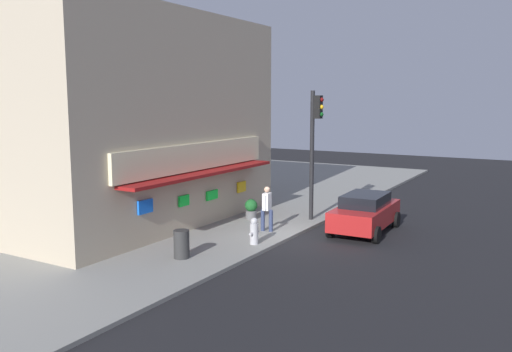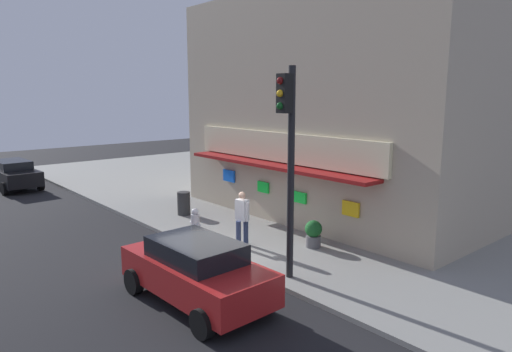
{
  "view_description": "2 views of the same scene",
  "coord_description": "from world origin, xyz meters",
  "px_view_note": "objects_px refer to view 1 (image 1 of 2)",
  "views": [
    {
      "loc": [
        -17.84,
        -8.75,
        5.2
      ],
      "look_at": [
        1.15,
        2.38,
        2.06
      ],
      "focal_mm": 37.66,
      "sensor_mm": 36.0,
      "label": 1
    },
    {
      "loc": [
        10.91,
        -7.57,
        4.89
      ],
      "look_at": [
        -0.18,
        1.88,
        2.28
      ],
      "focal_mm": 32.31,
      "sensor_mm": 36.0,
      "label": 2
    }
  ],
  "objects_px": {
    "trash_can": "(182,244)",
    "pedestrian": "(267,207)",
    "traffic_light": "(314,138)",
    "potted_plant_by_doorway": "(251,209)",
    "parked_car_red": "(365,212)",
    "fire_hydrant": "(254,231)"
  },
  "relations": [
    {
      "from": "trash_can",
      "to": "pedestrian",
      "type": "bearing_deg",
      "value": -7.96
    },
    {
      "from": "trash_can",
      "to": "parked_car_red",
      "type": "height_order",
      "value": "parked_car_red"
    },
    {
      "from": "potted_plant_by_doorway",
      "to": "parked_car_red",
      "type": "height_order",
      "value": "parked_car_red"
    },
    {
      "from": "potted_plant_by_doorway",
      "to": "parked_car_red",
      "type": "bearing_deg",
      "value": -81.73
    },
    {
      "from": "potted_plant_by_doorway",
      "to": "parked_car_red",
      "type": "distance_m",
      "value": 4.87
    },
    {
      "from": "fire_hydrant",
      "to": "pedestrian",
      "type": "bearing_deg",
      "value": 15.9
    },
    {
      "from": "traffic_light",
      "to": "trash_can",
      "type": "xyz_separation_m",
      "value": [
        -7.28,
        1.35,
        -3.02
      ]
    },
    {
      "from": "traffic_light",
      "to": "parked_car_red",
      "type": "relative_size",
      "value": 1.31
    },
    {
      "from": "trash_can",
      "to": "pedestrian",
      "type": "xyz_separation_m",
      "value": [
        4.51,
        -0.63,
        0.5
      ]
    },
    {
      "from": "traffic_light",
      "to": "potted_plant_by_doorway",
      "type": "xyz_separation_m",
      "value": [
        -1.23,
        2.35,
        -3.03
      ]
    },
    {
      "from": "traffic_light",
      "to": "parked_car_red",
      "type": "bearing_deg",
      "value": -102.08
    },
    {
      "from": "fire_hydrant",
      "to": "potted_plant_by_doorway",
      "type": "height_order",
      "value": "fire_hydrant"
    },
    {
      "from": "pedestrian",
      "to": "potted_plant_by_doorway",
      "type": "bearing_deg",
      "value": 46.67
    },
    {
      "from": "fire_hydrant",
      "to": "trash_can",
      "type": "height_order",
      "value": "fire_hydrant"
    },
    {
      "from": "fire_hydrant",
      "to": "parked_car_red",
      "type": "bearing_deg",
      "value": -32.71
    },
    {
      "from": "traffic_light",
      "to": "pedestrian",
      "type": "height_order",
      "value": "traffic_light"
    },
    {
      "from": "potted_plant_by_doorway",
      "to": "fire_hydrant",
      "type": "bearing_deg",
      "value": -147.62
    },
    {
      "from": "trash_can",
      "to": "parked_car_red",
      "type": "relative_size",
      "value": 0.22
    },
    {
      "from": "parked_car_red",
      "to": "pedestrian",
      "type": "bearing_deg",
      "value": 125.16
    },
    {
      "from": "traffic_light",
      "to": "trash_can",
      "type": "height_order",
      "value": "traffic_light"
    },
    {
      "from": "fire_hydrant",
      "to": "parked_car_red",
      "type": "height_order",
      "value": "parked_car_red"
    },
    {
      "from": "pedestrian",
      "to": "fire_hydrant",
      "type": "bearing_deg",
      "value": -164.1
    }
  ]
}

